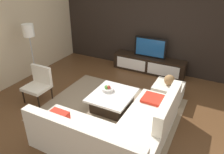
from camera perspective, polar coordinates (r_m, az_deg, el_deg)
name	(u,v)px	position (r m, az deg, el deg)	size (l,w,h in m)	color
ground_plane	(114,111)	(5.19, 0.58, -8.84)	(14.00, 14.00, 0.00)	brown
feature_wall_back	(155,26)	(6.92, 11.11, 12.88)	(6.40, 0.12, 2.80)	black
side_wall_left	(13,33)	(6.65, -24.32, 10.44)	(0.12, 5.20, 2.80)	beige
area_rug	(110,110)	(5.22, -0.41, -8.49)	(3.08, 2.51, 0.01)	gray
media_console	(149,64)	(7.01, 9.53, 3.24)	(2.26, 0.46, 0.50)	black
television	(150,48)	(6.80, 9.90, 7.57)	(0.98, 0.06, 0.62)	black
sectional_couch	(117,130)	(4.22, 1.19, -13.67)	(2.27, 2.31, 0.84)	silver
coffee_table	(112,101)	(5.18, 0.10, -6.16)	(0.93, 1.07, 0.38)	black
accent_chair_near	(39,82)	(5.67, -18.50, -1.24)	(0.57, 0.54, 0.87)	black
floor_lamp	(29,35)	(6.18, -20.81, 10.21)	(0.30, 0.30, 1.71)	#A5A5AA
ottoman	(168,92)	(5.71, 14.35, -3.70)	(0.70, 0.70, 0.40)	silver
fruit_bowl	(108,89)	(5.21, -1.15, -3.03)	(0.28, 0.28, 0.14)	silver
decorative_ball	(169,80)	(5.55, 14.73, -0.76)	(0.26, 0.26, 0.26)	#997247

